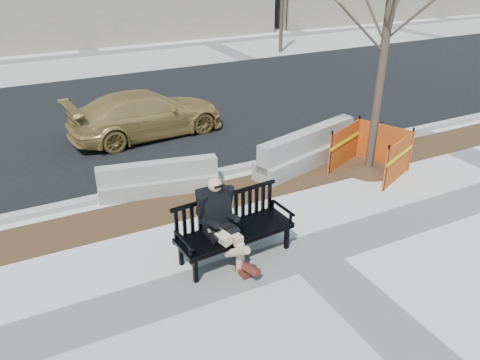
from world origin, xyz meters
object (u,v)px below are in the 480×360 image
object	(u,v)px
bench	(235,256)
sedan	(149,135)
jersey_barrier_left	(160,192)
jersey_barrier_right	(307,164)
tree_fence	(368,172)
seated_man	(220,259)

from	to	relation	value
bench	sedan	size ratio (longest dim) A/B	0.48
jersey_barrier_left	jersey_barrier_right	bearing A→B (deg)	7.33
tree_fence	jersey_barrier_right	distance (m)	1.48
bench	sedan	bearing A→B (deg)	81.65
jersey_barrier_left	bench	bearing A→B (deg)	-70.59
seated_man	sedan	size ratio (longest dim) A/B	0.35
jersey_barrier_right	tree_fence	bearing A→B (deg)	-60.00
bench	jersey_barrier_left	distance (m)	2.90
jersey_barrier_left	jersey_barrier_right	size ratio (longest dim) A/B	0.81
seated_man	bench	bearing A→B (deg)	-11.46
bench	seated_man	bearing A→B (deg)	168.54
tree_fence	jersey_barrier_left	size ratio (longest dim) A/B	2.12
tree_fence	jersey_barrier_right	xyz separation A→B (m)	(-1.06, 1.03, 0.00)
tree_fence	sedan	bearing A→B (deg)	129.84
sedan	jersey_barrier_right	bearing A→B (deg)	-147.49
seated_man	tree_fence	distance (m)	4.89
jersey_barrier_left	seated_man	bearing A→B (deg)	-76.14
sedan	jersey_barrier_left	bearing A→B (deg)	161.18
seated_man	tree_fence	xyz separation A→B (m)	(4.63, 1.58, 0.00)
tree_fence	sedan	world-z (taller)	tree_fence
tree_fence	jersey_barrier_left	world-z (taller)	tree_fence
bench	jersey_barrier_left	size ratio (longest dim) A/B	0.81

